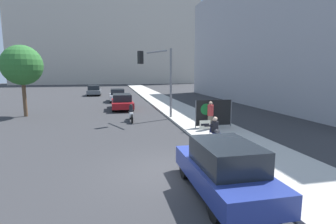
{
  "coord_description": "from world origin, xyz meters",
  "views": [
    {
      "loc": [
        -1.87,
        -8.4,
        3.43
      ],
      "look_at": [
        0.99,
        4.77,
        1.36
      ],
      "focal_mm": 28.0,
      "sensor_mm": 36.0,
      "label": 1
    }
  ],
  "objects_px": {
    "protest_banner": "(213,113)",
    "parked_car_curbside": "(224,169)",
    "car_on_road_nearest": "(122,102)",
    "motorcycle_on_road": "(131,114)",
    "street_tree_near_curb": "(22,65)",
    "seated_protester": "(215,129)",
    "car_on_road_distant": "(94,90)",
    "jogger_on_sidewalk": "(210,115)",
    "traffic_light_pole": "(159,71)",
    "car_on_road_midblock": "(117,95)"
  },
  "relations": [
    {
      "from": "seated_protester",
      "to": "jogger_on_sidewalk",
      "type": "relative_size",
      "value": 0.74
    },
    {
      "from": "seated_protester",
      "to": "traffic_light_pole",
      "type": "relative_size",
      "value": 0.24
    },
    {
      "from": "seated_protester",
      "to": "jogger_on_sidewalk",
      "type": "xyz_separation_m",
      "value": [
        0.82,
        2.7,
        0.18
      ]
    },
    {
      "from": "seated_protester",
      "to": "jogger_on_sidewalk",
      "type": "distance_m",
      "value": 2.83
    },
    {
      "from": "protest_banner",
      "to": "motorcycle_on_road",
      "type": "relative_size",
      "value": 1.05
    },
    {
      "from": "car_on_road_midblock",
      "to": "street_tree_near_curb",
      "type": "height_order",
      "value": "street_tree_near_curb"
    },
    {
      "from": "motorcycle_on_road",
      "to": "street_tree_near_curb",
      "type": "height_order",
      "value": "street_tree_near_curb"
    },
    {
      "from": "jogger_on_sidewalk",
      "to": "car_on_road_nearest",
      "type": "height_order",
      "value": "jogger_on_sidewalk"
    },
    {
      "from": "motorcycle_on_road",
      "to": "street_tree_near_curb",
      "type": "xyz_separation_m",
      "value": [
        -7.88,
        3.76,
        3.39
      ]
    },
    {
      "from": "protest_banner",
      "to": "car_on_road_distant",
      "type": "bearing_deg",
      "value": 108.25
    },
    {
      "from": "jogger_on_sidewalk",
      "to": "seated_protester",
      "type": "bearing_deg",
      "value": 97.16
    },
    {
      "from": "jogger_on_sidewalk",
      "to": "car_on_road_nearest",
      "type": "distance_m",
      "value": 11.32
    },
    {
      "from": "protest_banner",
      "to": "car_on_road_midblock",
      "type": "xyz_separation_m",
      "value": [
        -5.24,
        16.52,
        -0.28
      ]
    },
    {
      "from": "jogger_on_sidewalk",
      "to": "car_on_road_midblock",
      "type": "bearing_deg",
      "value": -50.08
    },
    {
      "from": "seated_protester",
      "to": "street_tree_near_curb",
      "type": "distance_m",
      "value": 15.87
    },
    {
      "from": "seated_protester",
      "to": "jogger_on_sidewalk",
      "type": "bearing_deg",
      "value": 61.7
    },
    {
      "from": "traffic_light_pole",
      "to": "car_on_road_distant",
      "type": "bearing_deg",
      "value": 104.88
    },
    {
      "from": "traffic_light_pole",
      "to": "car_on_road_nearest",
      "type": "relative_size",
      "value": 1.04
    },
    {
      "from": "car_on_road_distant",
      "to": "motorcycle_on_road",
      "type": "relative_size",
      "value": 1.93
    },
    {
      "from": "car_on_road_nearest",
      "to": "car_on_road_midblock",
      "type": "bearing_deg",
      "value": 92.14
    },
    {
      "from": "protest_banner",
      "to": "traffic_light_pole",
      "type": "height_order",
      "value": "traffic_light_pole"
    },
    {
      "from": "street_tree_near_curb",
      "to": "parked_car_curbside",
      "type": "bearing_deg",
      "value": -58.31
    },
    {
      "from": "seated_protester",
      "to": "motorcycle_on_road",
      "type": "height_order",
      "value": "seated_protester"
    },
    {
      "from": "traffic_light_pole",
      "to": "street_tree_near_curb",
      "type": "xyz_separation_m",
      "value": [
        -9.89,
        3.81,
        0.43
      ]
    },
    {
      "from": "car_on_road_nearest",
      "to": "car_on_road_midblock",
      "type": "height_order",
      "value": "car_on_road_midblock"
    },
    {
      "from": "jogger_on_sidewalk",
      "to": "car_on_road_distant",
      "type": "xyz_separation_m",
      "value": [
        -8.0,
        25.97,
        -0.24
      ]
    },
    {
      "from": "protest_banner",
      "to": "car_on_road_distant",
      "type": "distance_m",
      "value": 26.82
    },
    {
      "from": "seated_protester",
      "to": "motorcycle_on_road",
      "type": "relative_size",
      "value": 0.54
    },
    {
      "from": "car_on_road_midblock",
      "to": "car_on_road_distant",
      "type": "bearing_deg",
      "value": 109.44
    },
    {
      "from": "parked_car_curbside",
      "to": "motorcycle_on_road",
      "type": "relative_size",
      "value": 1.89
    },
    {
      "from": "car_on_road_nearest",
      "to": "motorcycle_on_road",
      "type": "distance_m",
      "value": 6.11
    },
    {
      "from": "traffic_light_pole",
      "to": "parked_car_curbside",
      "type": "bearing_deg",
      "value": -91.48
    },
    {
      "from": "jogger_on_sidewalk",
      "to": "traffic_light_pole",
      "type": "xyz_separation_m",
      "value": [
        -2.22,
        4.19,
        2.53
      ]
    },
    {
      "from": "seated_protester",
      "to": "car_on_road_distant",
      "type": "xyz_separation_m",
      "value": [
        -7.19,
        28.67,
        -0.06
      ]
    },
    {
      "from": "jogger_on_sidewalk",
      "to": "parked_car_curbside",
      "type": "relative_size",
      "value": 0.39
    },
    {
      "from": "parked_car_curbside",
      "to": "motorcycle_on_road",
      "type": "bearing_deg",
      "value": 98.27
    },
    {
      "from": "jogger_on_sidewalk",
      "to": "motorcycle_on_road",
      "type": "height_order",
      "value": "jogger_on_sidewalk"
    },
    {
      "from": "car_on_road_nearest",
      "to": "parked_car_curbside",
      "type": "bearing_deg",
      "value": -83.37
    },
    {
      "from": "parked_car_curbside",
      "to": "car_on_road_nearest",
      "type": "relative_size",
      "value": 0.88
    },
    {
      "from": "protest_banner",
      "to": "car_on_road_nearest",
      "type": "height_order",
      "value": "protest_banner"
    },
    {
      "from": "parked_car_curbside",
      "to": "street_tree_near_curb",
      "type": "distance_m",
      "value": 18.52
    },
    {
      "from": "protest_banner",
      "to": "parked_car_curbside",
      "type": "height_order",
      "value": "protest_banner"
    },
    {
      "from": "parked_car_curbside",
      "to": "car_on_road_nearest",
      "type": "height_order",
      "value": "parked_car_curbside"
    },
    {
      "from": "car_on_road_nearest",
      "to": "car_on_road_distant",
      "type": "bearing_deg",
      "value": 102.3
    },
    {
      "from": "seated_protester",
      "to": "car_on_road_midblock",
      "type": "relative_size",
      "value": 0.28
    },
    {
      "from": "car_on_road_nearest",
      "to": "car_on_road_distant",
      "type": "distance_m",
      "value": 15.99
    },
    {
      "from": "jogger_on_sidewalk",
      "to": "street_tree_near_curb",
      "type": "bearing_deg",
      "value": -9.44
    },
    {
      "from": "motorcycle_on_road",
      "to": "car_on_road_midblock",
      "type": "bearing_deg",
      "value": 92.76
    },
    {
      "from": "car_on_road_midblock",
      "to": "car_on_road_distant",
      "type": "relative_size",
      "value": 0.99
    },
    {
      "from": "motorcycle_on_road",
      "to": "street_tree_near_curb",
      "type": "bearing_deg",
      "value": 154.48
    }
  ]
}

